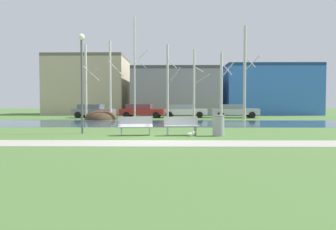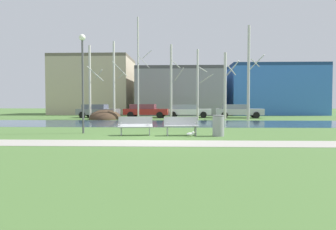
# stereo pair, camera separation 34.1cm
# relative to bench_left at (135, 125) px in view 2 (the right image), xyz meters

# --- Properties ---
(ground_plane) EXTENTS (120.00, 120.00, 0.00)m
(ground_plane) POSITION_rel_bench_left_xyz_m (1.09, 9.16, -0.47)
(ground_plane) COLOR #476B33
(paved_path_strip) EXTENTS (60.00, 1.81, 0.01)m
(paved_path_strip) POSITION_rel_bench_left_xyz_m (1.09, -2.86, -0.47)
(paved_path_strip) COLOR #9E998E
(paved_path_strip) RESTS_ON ground
(river_band) EXTENTS (80.00, 7.66, 0.01)m
(river_band) POSITION_rel_bench_left_xyz_m (1.09, 8.43, -0.47)
(river_band) COLOR #2D475B
(river_band) RESTS_ON ground
(soil_mound) EXTENTS (2.97, 3.59, 1.80)m
(soil_mound) POSITION_rel_bench_left_xyz_m (-4.85, 14.13, -0.47)
(soil_mound) COLOR #423021
(soil_mound) RESTS_ON ground
(bench_left) EXTENTS (1.66, 0.75, 0.87)m
(bench_left) POSITION_rel_bench_left_xyz_m (0.00, 0.00, 0.00)
(bench_left) COLOR #9EA0A3
(bench_left) RESTS_ON ground
(bench_right) EXTENTS (1.66, 0.75, 0.87)m
(bench_right) POSITION_rel_bench_left_xyz_m (2.15, 0.00, 0.00)
(bench_right) COLOR #9EA0A3
(bench_right) RESTS_ON ground
(trash_bin) EXTENTS (0.55, 0.55, 0.96)m
(trash_bin) POSITION_rel_bench_left_xyz_m (3.84, -0.24, 0.03)
(trash_bin) COLOR gray
(trash_bin) RESTS_ON ground
(seagull) EXTENTS (0.39, 0.14, 0.24)m
(seagull) POSITION_rel_bench_left_xyz_m (2.56, -0.59, -0.34)
(seagull) COLOR white
(seagull) RESTS_ON ground
(streetlamp) EXTENTS (0.32, 0.32, 4.92)m
(streetlamp) POSITION_rel_bench_left_xyz_m (-2.74, 0.85, 2.85)
(streetlamp) COLOR #4C4C51
(streetlamp) RESTS_ON ground
(birch_far_left) EXTENTS (1.43, 2.52, 6.79)m
(birch_far_left) POSITION_rel_bench_left_xyz_m (-6.12, 13.70, 2.97)
(birch_far_left) COLOR beige
(birch_far_left) RESTS_ON ground
(birch_left) EXTENTS (1.37, 2.27, 7.18)m
(birch_left) POSITION_rel_bench_left_xyz_m (-3.93, 13.89, 3.16)
(birch_left) COLOR beige
(birch_left) RESTS_ON ground
(birch_center_left) EXTENTS (1.35, 2.36, 9.29)m
(birch_center_left) POSITION_rel_bench_left_xyz_m (-1.65, 13.59, 4.21)
(birch_center_left) COLOR beige
(birch_center_left) RESTS_ON ground
(birch_center) EXTENTS (1.31, 2.02, 6.95)m
(birch_center) POSITION_rel_bench_left_xyz_m (1.34, 14.38, 3.06)
(birch_center) COLOR beige
(birch_center) RESTS_ON ground
(birch_center_right) EXTENTS (1.52, 2.30, 6.46)m
(birch_center_right) POSITION_rel_bench_left_xyz_m (3.80, 14.17, 2.81)
(birch_center_right) COLOR beige
(birch_center_right) RESTS_ON ground
(birch_right) EXTENTS (1.41, 2.21, 6.18)m
(birch_right) POSITION_rel_bench_left_xyz_m (6.36, 14.41, 2.72)
(birch_right) COLOR beige
(birch_right) RESTS_ON ground
(birch_far_right) EXTENTS (1.50, 2.29, 8.42)m
(birch_far_right) POSITION_rel_bench_left_xyz_m (8.29, 13.44, 3.78)
(birch_far_right) COLOR beige
(birch_far_right) RESTS_ON ground
(parked_van_nearest_grey) EXTENTS (4.28, 2.32, 1.37)m
(parked_van_nearest_grey) POSITION_rel_bench_left_xyz_m (-6.31, 16.86, 0.26)
(parked_van_nearest_grey) COLOR slate
(parked_van_nearest_grey) RESTS_ON ground
(parked_sedan_second_red) EXTENTS (4.66, 2.30, 1.39)m
(parked_sedan_second_red) POSITION_rel_bench_left_xyz_m (-1.39, 17.12, 0.27)
(parked_sedan_second_red) COLOR maroon
(parked_sedan_second_red) RESTS_ON ground
(parked_hatch_third_white) EXTENTS (4.79, 2.26, 1.35)m
(parked_hatch_third_white) POSITION_rel_bench_left_xyz_m (2.95, 17.55, 0.26)
(parked_hatch_third_white) COLOR silver
(parked_hatch_third_white) RESTS_ON ground
(parked_wagon_fourth_silver) EXTENTS (4.78, 2.38, 1.38)m
(parked_wagon_fourth_silver) POSITION_rel_bench_left_xyz_m (8.07, 16.97, 0.27)
(parked_wagon_fourth_silver) COLOR #B2B5BC
(parked_wagon_fourth_silver) RESTS_ON ground
(building_beige_block) EXTENTS (10.08, 8.14, 7.70)m
(building_beige_block) POSITION_rel_bench_left_xyz_m (-9.51, 27.29, 3.38)
(building_beige_block) COLOR #BCAD8E
(building_beige_block) RESTS_ON ground
(building_grey_warehouse) EXTENTS (10.68, 9.79, 5.95)m
(building_grey_warehouse) POSITION_rel_bench_left_xyz_m (2.11, 26.57, 2.50)
(building_grey_warehouse) COLOR gray
(building_grey_warehouse) RESTS_ON ground
(building_blue_store) EXTENTS (11.60, 8.29, 6.40)m
(building_blue_store) POSITION_rel_bench_left_xyz_m (14.38, 26.81, 2.73)
(building_blue_store) COLOR #3870C6
(building_blue_store) RESTS_ON ground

